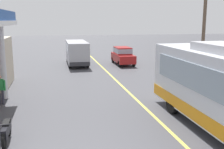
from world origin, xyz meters
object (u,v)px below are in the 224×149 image
(minibus_opposing_lane, at_px, (77,51))
(pedestrian_near_pump, at_px, (0,88))
(motorcycle_parked_forecourt, at_px, (6,131))
(car_trailing_behind_bus, at_px, (123,55))

(minibus_opposing_lane, height_order, pedestrian_near_pump, minibus_opposing_lane)
(motorcycle_parked_forecourt, relative_size, pedestrian_near_pump, 1.08)
(pedestrian_near_pump, bearing_deg, motorcycle_parked_forecourt, -78.37)
(motorcycle_parked_forecourt, bearing_deg, minibus_opposing_lane, 76.73)
(pedestrian_near_pump, distance_m, car_trailing_behind_bus, 15.84)
(motorcycle_parked_forecourt, bearing_deg, pedestrian_near_pump, 101.63)
(motorcycle_parked_forecourt, distance_m, pedestrian_near_pump, 5.29)
(pedestrian_near_pump, bearing_deg, minibus_opposing_lane, 67.65)
(pedestrian_near_pump, xyz_separation_m, car_trailing_behind_bus, (10.09, 12.21, 0.08))
(minibus_opposing_lane, bearing_deg, pedestrian_near_pump, -112.35)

